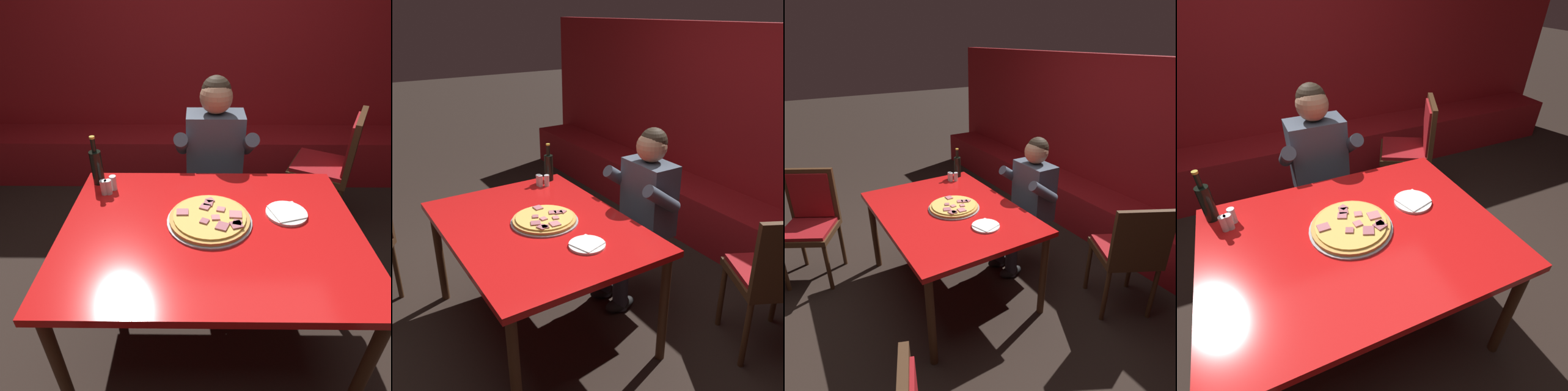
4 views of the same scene
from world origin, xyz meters
TOP-DOWN VIEW (x-y plane):
  - ground_plane at (0.00, 0.00)m, footprint 24.00×24.00m
  - booth_wall_panel at (0.00, 2.18)m, footprint 6.80×0.16m
  - booth_bench at (0.00, 1.86)m, footprint 6.46×0.48m
  - main_dining_table at (0.00, 0.00)m, footprint 1.45×1.07m
  - pizza at (-0.00, 0.05)m, footprint 0.42×0.42m
  - plate_white_paper at (0.39, 0.11)m, footprint 0.21×0.21m
  - beer_bottle at (-0.64, 0.42)m, footprint 0.07×0.07m
  - shaker_parmesan at (-0.56, 0.30)m, footprint 0.04×0.04m
  - shaker_red_pepper_flakes at (-0.54, 0.35)m, footprint 0.04×0.04m
  - shaker_black_pepper at (-0.58, 0.30)m, footprint 0.04×0.04m
  - diner_seated_blue_shirt at (0.05, 0.76)m, footprint 0.53×0.53m
  - dining_chair_side_aisle at (0.97, 1.06)m, footprint 0.59×0.59m

SIDE VIEW (x-z plane):
  - ground_plane at x=0.00m, z-range 0.00..0.00m
  - booth_bench at x=0.00m, z-range 0.00..0.46m
  - dining_chair_side_aisle at x=0.97m, z-range 0.09..1.07m
  - main_dining_table at x=0.00m, z-range 0.32..1.09m
  - diner_seated_blue_shirt at x=0.05m, z-range 0.07..1.34m
  - plate_white_paper at x=0.39m, z-range 0.77..0.79m
  - pizza at x=0.00m, z-range 0.77..0.81m
  - shaker_parmesan at x=-0.56m, z-range 0.77..0.85m
  - shaker_red_pepper_flakes at x=-0.54m, z-range 0.77..0.85m
  - shaker_black_pepper at x=-0.58m, z-range 0.77..0.85m
  - beer_bottle at x=-0.64m, z-range 0.74..1.03m
  - booth_wall_panel at x=0.00m, z-range 0.00..1.90m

